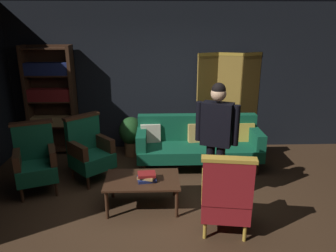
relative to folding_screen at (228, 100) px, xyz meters
name	(u,v)px	position (x,y,z in m)	size (l,w,h in m)	color
ground_plane	(170,211)	(-1.22, -2.28, -0.99)	(10.00, 10.00, 0.00)	#3D2819
back_wall	(165,78)	(-1.22, 0.17, 0.41)	(7.20, 0.10, 2.80)	black
folding_screen	(228,100)	(0.00, 0.00, 0.00)	(1.27, 0.29, 1.90)	olive
bookshelf	(51,97)	(-3.37, -0.08, 0.11)	(0.90, 0.32, 2.05)	#382114
velvet_couch	(198,141)	(-0.67, -0.82, -0.53)	(2.12, 0.78, 0.88)	#382114
coffee_table	(142,182)	(-1.59, -2.15, -0.61)	(1.00, 0.64, 0.42)	#382114
armchair_gilt_accent	(226,195)	(-0.59, -2.74, -0.50)	(0.66, 0.65, 1.04)	#B78E33
armchair_wing_left	(36,160)	(-3.19, -1.62, -0.50)	(0.74, 0.74, 1.04)	#382114
armchair_wing_right	(89,150)	(-2.47, -1.27, -0.50)	(0.82, 0.82, 1.04)	#382114
standing_figure	(217,133)	(-0.59, -2.04, 0.04)	(0.54, 0.36, 1.70)	black
potted_plant	(131,134)	(-1.88, -0.32, -0.55)	(0.46, 0.46, 0.75)	brown
book_navy_cloth	(147,179)	(-1.53, -2.19, -0.55)	(0.24, 0.20, 0.04)	navy
book_tan_leather	(147,177)	(-1.53, -2.19, -0.51)	(0.21, 0.18, 0.03)	#9E7A47
book_red_leather	(147,174)	(-1.53, -2.19, -0.48)	(0.23, 0.18, 0.04)	maroon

